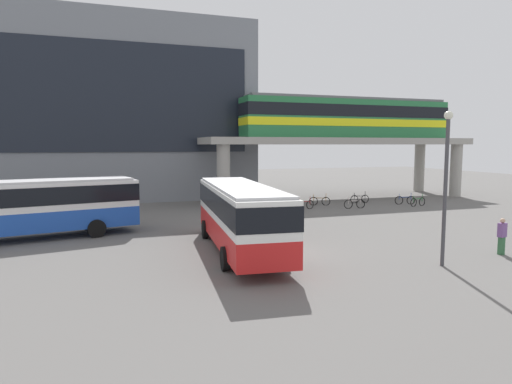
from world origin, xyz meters
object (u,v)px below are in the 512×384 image
object	(u,v)px
bus_main	(240,211)
bus_secondary	(32,203)
bicycle_silver	(355,204)
pedestrian_waiting_near_stop	(502,237)
bicycle_brown	(320,201)
bicycle_blue	(405,200)
bicycle_red	(305,205)
station_building	(106,112)
bicycle_black	(360,199)
bicycle_green	(418,202)
train	(348,117)

from	to	relation	value
bus_main	bus_secondary	size ratio (longest dim) A/B	0.99
bicycle_silver	pedestrian_waiting_near_stop	distance (m)	15.84
bicycle_brown	bicycle_silver	distance (m)	3.18
bus_secondary	bicycle_blue	xyz separation A→B (m)	(28.38, 5.75, -1.63)
bicycle_red	bicycle_blue	xyz separation A→B (m)	(9.51, 0.02, 0.00)
bicycle_blue	bus_main	bearing A→B (deg)	-146.87
station_building	bicycle_red	distance (m)	22.45
bicycle_silver	bicycle_black	bearing A→B (deg)	51.98
station_building	bicycle_green	world-z (taller)	station_building
bicycle_silver	train	bearing A→B (deg)	65.00
bicycle_green	bicycle_brown	xyz separation A→B (m)	(-7.58, 3.11, 0.00)
bicycle_brown	bicycle_blue	world-z (taller)	same
bicycle_green	pedestrian_waiting_near_stop	bearing A→B (deg)	-115.88
bicycle_green	bicycle_blue	distance (m)	1.36
train	bicycle_black	xyz separation A→B (m)	(-0.97, -4.03, -7.37)
bus_main	bicycle_green	size ratio (longest dim) A/B	6.37
bicycle_black	bicycle_green	distance (m)	4.87
bus_main	bicycle_silver	bearing A→B (deg)	40.79
bicycle_black	bus_secondary	bearing A→B (deg)	-162.79
train	bus_secondary	distance (m)	29.24
station_building	bicycle_brown	distance (m)	22.88
bus_main	bicycle_silver	distance (m)	17.34
bicycle_green	pedestrian_waiting_near_stop	xyz separation A→B (m)	(-7.40, -15.25, 0.45)
bus_secondary	bicycle_red	distance (m)	19.78
bicycle_green	bicycle_blue	bearing A→B (deg)	102.43
bicycle_green	bicycle_brown	world-z (taller)	same
bicycle_black	pedestrian_waiting_near_stop	xyz separation A→B (m)	(-3.87, -18.61, 0.45)
bicycle_red	bicycle_black	size ratio (longest dim) A/B	0.98
bus_secondary	bicycle_silver	distance (m)	23.49
train	bus_secondary	bearing A→B (deg)	-155.66
pedestrian_waiting_near_stop	bicycle_brown	bearing A→B (deg)	90.57
bicycle_green	bicycle_brown	size ratio (longest dim) A/B	1.05
bus_secondary	bicycle_red	bearing A→B (deg)	16.89
bus_main	bicycle_red	distance (m)	15.17
pedestrian_waiting_near_stop	bus_main	bearing A→B (deg)	158.66
bicycle_blue	pedestrian_waiting_near_stop	distance (m)	18.04
train	bicycle_blue	world-z (taller)	train
train	bus_secondary	size ratio (longest dim) A/B	1.86
bus_main	station_building	bearing A→B (deg)	101.88
bicycle_silver	pedestrian_waiting_near_stop	bearing A→B (deg)	-95.92
station_building	bicycle_silver	xyz separation A→B (m)	(18.76, -15.76, -7.97)
bus_main	bicycle_blue	bearing A→B (deg)	33.13
bicycle_red	bicycle_black	xyz separation A→B (m)	(6.28, 2.06, 0.00)
bicycle_brown	bicycle_blue	distance (m)	7.50
bicycle_brown	bicycle_blue	xyz separation A→B (m)	(7.29, -1.78, 0.00)
bicycle_black	bicycle_green	world-z (taller)	same
bicycle_blue	bus_secondary	bearing A→B (deg)	-168.55
bicycle_brown	pedestrian_waiting_near_stop	size ratio (longest dim) A/B	0.97
bicycle_green	pedestrian_waiting_near_stop	size ratio (longest dim) A/B	1.03
bus_secondary	bicycle_blue	distance (m)	29.00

